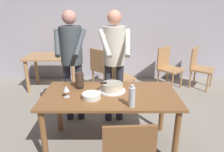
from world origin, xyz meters
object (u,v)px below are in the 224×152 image
(cake_on_platter, at_px, (112,87))
(background_chair_3, at_px, (167,66))
(background_chair_0, at_px, (102,67))
(wine_glass_near, at_px, (66,89))
(hurricane_lamp, at_px, (79,80))
(person_standing_beside, at_px, (71,55))
(water_bottle, at_px, (132,97))
(background_chair_1, at_px, (199,66))
(background_chair_2, at_px, (117,75))
(cake_knife, at_px, (106,83))
(main_dining_table, at_px, (110,102))
(background_table, at_px, (50,63))
(person_cutting_cake, at_px, (114,56))
(plate_stack, at_px, (91,96))

(cake_on_platter, xyz_separation_m, background_chair_3, (1.23, 1.95, -0.31))
(background_chair_0, bearing_deg, cake_on_platter, -83.28)
(wine_glass_near, xyz_separation_m, hurricane_lamp, (0.12, 0.28, 0.00))
(person_standing_beside, bearing_deg, water_bottle, -50.38)
(wine_glass_near, xyz_separation_m, background_chair_1, (2.47, 2.12, -0.36))
(wine_glass_near, height_order, background_chair_2, background_chair_2)
(cake_knife, relative_size, background_chair_2, 0.30)
(main_dining_table, height_order, background_chair_0, background_chair_0)
(background_table, height_order, background_chair_1, background_chair_1)
(cake_knife, xyz_separation_m, person_standing_beside, (-0.53, 0.58, 0.21))
(main_dining_table, xyz_separation_m, cake_on_platter, (0.03, 0.09, 0.16))
(hurricane_lamp, height_order, person_standing_beside, person_standing_beside)
(cake_on_platter, relative_size, background_chair_3, 0.38)
(background_chair_1, bearing_deg, background_chair_0, -178.49)
(water_bottle, height_order, background_chair_1, water_bottle)
(water_bottle, height_order, background_chair_2, water_bottle)
(background_table, bearing_deg, person_cutting_cake, -44.29)
(main_dining_table, bearing_deg, wine_glass_near, -170.68)
(water_bottle, height_order, hurricane_lamp, water_bottle)
(water_bottle, bearing_deg, person_cutting_cake, 100.67)
(background_table, xyz_separation_m, background_chair_3, (2.58, 0.07, -0.09))
(person_standing_beside, bearing_deg, background_chair_2, 46.95)
(plate_stack, bearing_deg, background_chair_0, 89.37)
(water_bottle, relative_size, person_cutting_cake, 0.15)
(background_chair_0, bearing_deg, wine_glass_near, -98.83)
(main_dining_table, distance_m, hurricane_lamp, 0.49)
(plate_stack, bearing_deg, wine_glass_near, 173.64)
(person_cutting_cake, bearing_deg, plate_stack, -110.19)
(plate_stack, relative_size, person_standing_beside, 0.13)
(person_standing_beside, xyz_separation_m, background_chair_3, (1.84, 1.38, -0.58))
(water_bottle, bearing_deg, person_standing_beside, 129.62)
(background_chair_2, bearing_deg, background_chair_3, 28.80)
(main_dining_table, distance_m, wine_glass_near, 0.57)
(main_dining_table, height_order, background_table, main_dining_table)
(main_dining_table, xyz_separation_m, background_chair_3, (1.26, 2.04, -0.15))
(cake_on_platter, relative_size, person_cutting_cake, 0.20)
(plate_stack, bearing_deg, background_table, 117.79)
(cake_on_platter, relative_size, wine_glass_near, 2.36)
(plate_stack, height_order, wine_glass_near, wine_glass_near)
(background_chair_3, bearing_deg, person_cutting_cake, -130.56)
(plate_stack, relative_size, background_chair_2, 0.24)
(background_chair_0, bearing_deg, main_dining_table, -84.35)
(main_dining_table, height_order, water_bottle, water_bottle)
(water_bottle, relative_size, background_table, 0.25)
(main_dining_table, height_order, plate_stack, plate_stack)
(cake_on_platter, height_order, background_chair_0, background_chair_0)
(plate_stack, xyz_separation_m, background_chair_3, (1.48, 2.16, -0.29))
(main_dining_table, relative_size, cake_on_platter, 4.87)
(background_chair_2, bearing_deg, plate_stack, -102.76)
(cake_on_platter, height_order, background_chair_3, background_chair_3)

